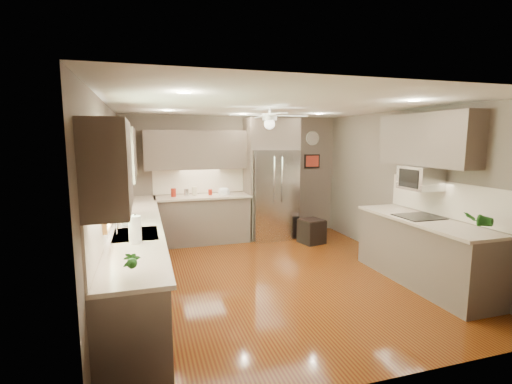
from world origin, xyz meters
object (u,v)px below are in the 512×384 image
canister_a (173,193)px  potted_plant_left (132,260)px  soap_bottle (124,222)px  canister_c (195,191)px  stool (312,231)px  canister_b (187,193)px  bowl (224,193)px  microwave (420,178)px  paper_towel (135,230)px  canister_d (210,192)px  potted_plant_right (478,220)px  refrigerator (272,181)px

canister_a → potted_plant_left: potted_plant_left is taller
soap_bottle → potted_plant_left: 1.68m
canister_c → stool: (2.18, -0.72, -0.79)m
canister_b → bowl: canister_b is taller
canister_c → bowl: (0.57, -0.07, -0.06)m
potted_plant_left → microwave: 4.21m
canister_a → paper_towel: bearing=-101.8°
canister_c → paper_towel: bearing=-108.6°
canister_d → potted_plant_right: size_ratio=0.35×
paper_towel → bowl: bearing=62.0°
canister_a → stool: bearing=-15.0°
potted_plant_right → refrigerator: size_ratio=0.13×
canister_b → canister_c: size_ratio=0.87×
potted_plant_right → stool: (-0.61, 3.17, -0.87)m
refrigerator → paper_towel: bearing=-130.6°
canister_c → refrigerator: size_ratio=0.07×
canister_b → soap_bottle: bearing=-113.0°
potted_plant_left → potted_plant_right: size_ratio=0.82×
canister_d → microwave: 3.80m
canister_c → refrigerator: refrigerator is taller
canister_c → potted_plant_left: potted_plant_left is taller
canister_b → potted_plant_left: bearing=-102.4°
canister_d → refrigerator: 1.28m
canister_b → potted_plant_right: potted_plant_right is taller
canister_d → canister_b: bearing=177.4°
canister_a → potted_plant_left: bearing=-99.1°
stool → refrigerator: bearing=133.5°
potted_plant_left → refrigerator: refrigerator is taller
canister_d → bowl: size_ratio=0.51×
paper_towel → potted_plant_right: bearing=-11.1°
canister_b → refrigerator: refrigerator is taller
stool → canister_a: bearing=165.0°
canister_d → stool: 2.14m
canister_c → soap_bottle: soap_bottle is taller
canister_b → paper_towel: (-0.90, -3.11, 0.07)m
microwave → potted_plant_right: bearing=-95.6°
potted_plant_right → paper_towel: size_ratio=1.00×
canister_b → microwave: size_ratio=0.26×
bowl → microwave: bearing=-49.4°
soap_bottle → refrigerator: (2.76, 2.39, 0.15)m
canister_d → bowl: (0.27, -0.03, -0.03)m
canister_c → bowl: bearing=-7.2°
soap_bottle → canister_c: bearing=64.2°
canister_d → canister_a: bearing=178.5°
canister_c → stool: size_ratio=0.32×
soap_bottle → microwave: size_ratio=0.34×
canister_a → stool: canister_a is taller
canister_a → refrigerator: size_ratio=0.07×
canister_b → potted_plant_left: 4.22m
canister_b → soap_bottle: 2.65m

